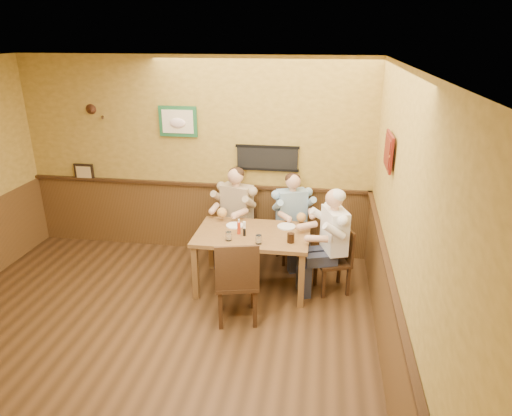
{
  "coord_description": "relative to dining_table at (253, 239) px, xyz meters",
  "views": [
    {
      "loc": [
        1.83,
        -3.58,
        3.06
      ],
      "look_at": [
        1.05,
        1.45,
        1.1
      ],
      "focal_mm": 32.0,
      "sensor_mm": 36.0,
      "label": 1
    }
  ],
  "objects": [
    {
      "name": "cola_tumbler",
      "position": [
        0.49,
        -0.2,
        0.15
      ],
      "size": [
        0.11,
        0.11,
        0.11
      ],
      "primitive_type": "cylinder",
      "rotation": [
        0.0,
        0.0,
        -0.26
      ],
      "color": "black",
      "rests_on": "dining_table"
    },
    {
      "name": "dining_table",
      "position": [
        0.0,
        0.0,
        0.0
      ],
      "size": [
        1.4,
        0.9,
        0.75
      ],
      "color": "brown",
      "rests_on": "ground"
    },
    {
      "name": "chair_back_right",
      "position": [
        0.42,
        0.8,
        -0.25
      ],
      "size": [
        0.49,
        0.49,
        0.82
      ],
      "primitive_type": null,
      "rotation": [
        0.0,
        0.0,
        0.4
      ],
      "color": "#3D2513",
      "rests_on": "ground"
    },
    {
      "name": "chair_right_end",
      "position": [
        1.0,
        0.05,
        -0.23
      ],
      "size": [
        0.5,
        0.5,
        0.85
      ],
      "primitive_type": null,
      "rotation": [
        0.0,
        0.0,
        -1.22
      ],
      "color": "#3D2513",
      "rests_on": "ground"
    },
    {
      "name": "hot_sauce_bottle",
      "position": [
        -0.16,
        -0.06,
        0.18
      ],
      "size": [
        0.05,
        0.05,
        0.18
      ],
      "primitive_type": "cylinder",
      "rotation": [
        0.0,
        0.0,
        -0.15
      ],
      "color": "#BC3214",
      "rests_on": "dining_table"
    },
    {
      "name": "plate_far_right",
      "position": [
        0.4,
        0.24,
        0.1
      ],
      "size": [
        0.29,
        0.29,
        0.02
      ],
      "primitive_type": "cylinder",
      "rotation": [
        0.0,
        0.0,
        0.26
      ],
      "color": "silver",
      "rests_on": "dining_table"
    },
    {
      "name": "diner_blue_polo",
      "position": [
        0.42,
        0.8,
        -0.07
      ],
      "size": [
        0.71,
        0.71,
        1.17
      ],
      "primitive_type": null,
      "rotation": [
        0.0,
        0.0,
        0.4
      ],
      "color": "#88AFCD",
      "rests_on": "ground"
    },
    {
      "name": "diner_tan_shirt",
      "position": [
        -0.34,
        0.73,
        -0.05
      ],
      "size": [
        0.71,
        0.71,
        1.22
      ],
      "primitive_type": null,
      "rotation": [
        0.0,
        0.0,
        -0.3
      ],
      "color": "tan",
      "rests_on": "ground"
    },
    {
      "name": "room",
      "position": [
        -0.86,
        -1.33,
        1.03
      ],
      "size": [
        5.02,
        5.03,
        2.81
      ],
      "color": "#352110",
      "rests_on": "ground"
    },
    {
      "name": "plate_far_left",
      "position": [
        -0.26,
        0.17,
        0.1
      ],
      "size": [
        0.27,
        0.27,
        0.01
      ],
      "primitive_type": "cylinder",
      "rotation": [
        0.0,
        0.0,
        -0.25
      ],
      "color": "white",
      "rests_on": "dining_table"
    },
    {
      "name": "chair_near_side",
      "position": [
        -0.06,
        -0.73,
        -0.15
      ],
      "size": [
        0.56,
        0.56,
        1.01
      ],
      "primitive_type": null,
      "rotation": [
        0.0,
        0.0,
        3.38
      ],
      "color": "#3D2513",
      "rests_on": "ground"
    },
    {
      "name": "water_glass_left",
      "position": [
        -0.25,
        -0.26,
        0.15
      ],
      "size": [
        0.09,
        0.09,
        0.11
      ],
      "primitive_type": "cylinder",
      "rotation": [
        0.0,
        0.0,
        -0.39
      ],
      "color": "white",
      "rests_on": "dining_table"
    },
    {
      "name": "diner_white_elder",
      "position": [
        1.0,
        0.05,
        -0.05
      ],
      "size": [
        0.72,
        0.72,
        1.21
      ],
      "primitive_type": null,
      "rotation": [
        0.0,
        0.0,
        -1.22
      ],
      "color": "white",
      "rests_on": "ground"
    },
    {
      "name": "salt_shaker",
      "position": [
        -0.12,
        0.11,
        0.14
      ],
      "size": [
        0.04,
        0.04,
        0.09
      ],
      "primitive_type": "cylinder",
      "rotation": [
        0.0,
        0.0,
        0.11
      ],
      "color": "white",
      "rests_on": "dining_table"
    },
    {
      "name": "pepper_shaker",
      "position": [
        -0.09,
        -0.1,
        0.14
      ],
      "size": [
        0.04,
        0.04,
        0.09
      ],
      "primitive_type": "cylinder",
      "rotation": [
        0.0,
        0.0,
        0.09
      ],
      "color": "black",
      "rests_on": "dining_table"
    },
    {
      "name": "water_glass_mid",
      "position": [
        0.12,
        -0.3,
        0.15
      ],
      "size": [
        0.09,
        0.09,
        0.11
      ],
      "primitive_type": "cylinder",
      "rotation": [
        0.0,
        0.0,
        0.36
      ],
      "color": "silver",
      "rests_on": "dining_table"
    },
    {
      "name": "chair_back_left",
      "position": [
        -0.34,
        0.73,
        -0.23
      ],
      "size": [
        0.5,
        0.5,
        0.86
      ],
      "primitive_type": null,
      "rotation": [
        0.0,
        0.0,
        -0.3
      ],
      "color": "#3D2513",
      "rests_on": "ground"
    }
  ]
}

